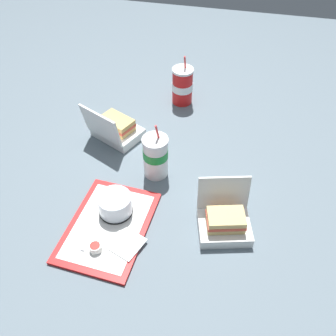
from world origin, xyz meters
TOP-DOWN VIEW (x-y plane):
  - ground_plane at (0.00, 0.00)m, footprint 3.20×3.20m
  - food_tray at (-0.27, 0.13)m, footprint 0.39×0.28m
  - cake_container at (-0.21, 0.12)m, footprint 0.12×0.12m
  - ketchup_cup at (-0.37, 0.14)m, footprint 0.04×0.04m
  - napkin_stack at (-0.33, 0.05)m, footprint 0.13×0.13m
  - plastic_fork at (-0.33, 0.18)m, footprint 0.11×0.02m
  - clamshell_sandwich_left at (0.18, 0.25)m, footprint 0.24×0.25m
  - clamshell_sandwich_right at (-0.20, -0.25)m, footprint 0.20×0.21m
  - soda_cup_right at (0.50, 0.03)m, footprint 0.10×0.10m
  - soda_cup_left at (0.01, 0.04)m, footprint 0.10×0.10m

SIDE VIEW (x-z plane):
  - ground_plane at x=0.00m, z-range 0.00..0.00m
  - food_tray at x=-0.27m, z-range 0.00..0.01m
  - napkin_stack at x=-0.33m, z-range 0.01..0.02m
  - plastic_fork at x=-0.33m, z-range 0.01..0.02m
  - ketchup_cup at x=-0.37m, z-range 0.01..0.04m
  - clamshell_sandwich_right at x=-0.20m, z-range -0.04..0.13m
  - clamshell_sandwich_left at x=0.18m, z-range -0.04..0.13m
  - cake_container at x=-0.21m, z-range 0.01..0.08m
  - soda_cup_right at x=0.50m, z-range -0.03..0.20m
  - soda_cup_left at x=0.01m, z-range -0.03..0.21m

